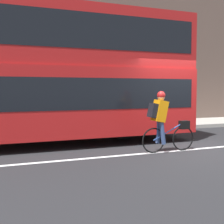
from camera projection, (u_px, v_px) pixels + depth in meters
name	position (u px, v px, depth m)	size (l,w,h in m)	color
ground_plane	(196.00, 148.00, 8.56)	(80.00, 80.00, 0.00)	#232326
road_center_line	(198.00, 149.00, 8.47)	(50.00, 0.14, 0.01)	silver
sidewalk_curb	(123.00, 126.00, 13.03)	(60.00, 2.49, 0.15)	#A8A399
building_facade	(111.00, 37.00, 14.04)	(60.00, 0.30, 7.92)	brown
bus	(24.00, 70.00, 8.80)	(9.98, 2.47, 3.94)	black
cyclist_on_bike	(163.00, 119.00, 7.97)	(1.54, 0.32, 1.57)	black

